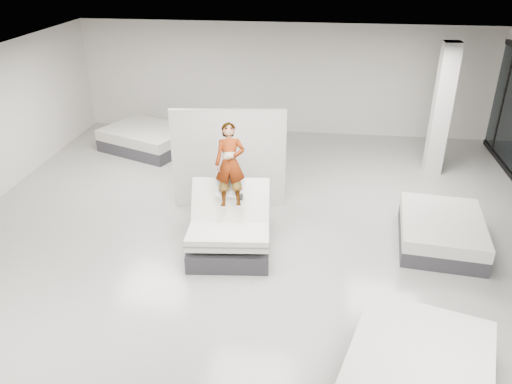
# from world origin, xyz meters

# --- Properties ---
(room) EXTENTS (14.00, 14.04, 3.20)m
(room) POSITION_xyz_m (0.00, 0.00, 1.60)
(room) COLOR #AEACA5
(room) RESTS_ON ground
(hero_bed) EXTENTS (1.65, 2.08, 1.31)m
(hero_bed) POSITION_xyz_m (-0.42, 0.40, 0.38)
(hero_bed) COLOR #323136
(hero_bed) RESTS_ON floor
(person) EXTENTS (0.72, 1.58, 1.08)m
(person) POSITION_xyz_m (-0.46, 0.74, 1.23)
(person) COLOR slate
(person) RESTS_ON hero_bed
(remote) EXTENTS (0.06, 0.15, 0.08)m
(remote) POSITION_xyz_m (-0.20, 0.41, 1.07)
(remote) COLOR black
(remote) RESTS_ON person
(divider_panel) EXTENTS (2.39, 0.42, 2.18)m
(divider_panel) POSITION_xyz_m (-0.73, 2.07, 1.09)
(divider_panel) COLOR beige
(divider_panel) RESTS_ON floor
(flat_bed_right_far) EXTENTS (1.69, 2.13, 0.55)m
(flat_bed_right_far) POSITION_xyz_m (3.54, 1.03, 0.27)
(flat_bed_right_far) COLOR #323136
(flat_bed_right_far) RESTS_ON floor
(flat_bed_right_near) EXTENTS (2.28, 2.65, 0.62)m
(flat_bed_right_near) POSITION_xyz_m (2.51, -2.76, 0.31)
(flat_bed_right_near) COLOR #323136
(flat_bed_right_near) RESTS_ON floor
(flat_bed_left_far) EXTENTS (2.69, 2.39, 0.61)m
(flat_bed_left_far) POSITION_xyz_m (-3.59, 5.02, 0.31)
(flat_bed_left_far) COLOR #323136
(flat_bed_left_far) RESTS_ON floor
(column) EXTENTS (0.40, 0.40, 3.20)m
(column) POSITION_xyz_m (4.00, 4.50, 1.60)
(column) COLOR silver
(column) RESTS_ON floor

